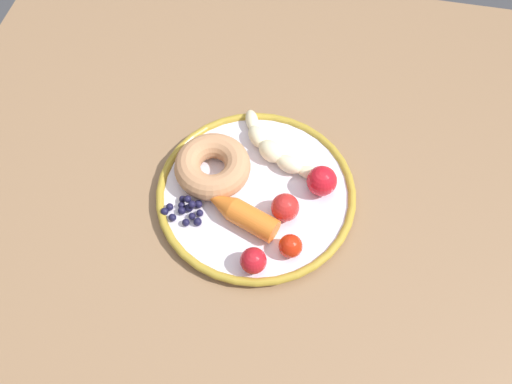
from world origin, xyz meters
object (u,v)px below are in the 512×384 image
object	(u,v)px
plate	(256,193)
carrot_orange	(239,213)
tomato_far	(291,246)
tomato_near	(322,181)
dining_table	(237,225)
tomato_mid	(253,261)
tomato_extra	(285,207)
banana	(274,149)
blueberry_pile	(186,210)
donut	(212,166)

from	to	relation	value
plate	carrot_orange	size ratio (longest dim) A/B	2.44
carrot_orange	tomato_far	xyz separation A→B (m)	(0.08, -0.04, -0.00)
plate	carrot_orange	distance (m)	0.05
tomato_near	carrot_orange	bearing A→B (deg)	-146.04
dining_table	plate	bearing A→B (deg)	16.69
tomato_mid	tomato_extra	xyz separation A→B (m)	(0.03, 0.09, 0.00)
tomato_near	tomato_mid	distance (m)	0.15
banana	tomato_near	size ratio (longest dim) A/B	3.29
banana	tomato_near	world-z (taller)	tomato_near
tomato_near	tomato_extra	xyz separation A→B (m)	(-0.04, -0.05, -0.00)
dining_table	plate	distance (m)	0.10
tomato_far	tomato_mid	bearing A→B (deg)	-144.93
plate	blueberry_pile	world-z (taller)	blueberry_pile
banana	tomato_mid	size ratio (longest dim) A/B	4.00
banana	blueberry_pile	bearing A→B (deg)	-130.20
plate	tomato_far	size ratio (longest dim) A/B	8.95
blueberry_pile	tomato_mid	size ratio (longest dim) A/B	1.71
carrot_orange	donut	distance (m)	0.09
tomato_mid	tomato_far	size ratio (longest dim) A/B	1.10
donut	banana	bearing A→B (deg)	32.15
tomato_far	donut	bearing A→B (deg)	142.18
tomato_near	tomato_extra	world-z (taller)	tomato_near
plate	tomato_extra	world-z (taller)	tomato_extra
tomato_near	banana	bearing A→B (deg)	148.52
carrot_orange	plate	bearing A→B (deg)	73.10
banana	tomato_near	xyz separation A→B (m)	(0.08, -0.05, 0.01)
plate	blueberry_pile	xyz separation A→B (m)	(-0.09, -0.05, 0.01)
dining_table	donut	xyz separation A→B (m)	(-0.04, 0.03, 0.12)
blueberry_pile	tomato_extra	distance (m)	0.14
donut	tomato_far	bearing A→B (deg)	-37.82
carrot_orange	tomato_far	bearing A→B (deg)	-24.73
banana	tomato_far	xyz separation A→B (m)	(0.05, -0.15, 0.00)
banana	tomato_extra	xyz separation A→B (m)	(0.03, -0.10, 0.01)
plate	tomato_far	bearing A→B (deg)	-52.56
plate	blueberry_pile	bearing A→B (deg)	-149.83
blueberry_pile	tomato_near	xyz separation A→B (m)	(0.18, 0.08, 0.01)
tomato_extra	tomato_far	bearing A→B (deg)	-72.84
blueberry_pile	tomato_mid	xyz separation A→B (m)	(0.11, -0.06, 0.01)
plate	carrot_orange	xyz separation A→B (m)	(-0.01, -0.05, 0.02)
donut	tomato_near	bearing A→B (deg)	1.55
plate	tomato_far	xyz separation A→B (m)	(0.06, -0.08, 0.02)
tomato_mid	tomato_far	bearing A→B (deg)	35.07
donut	blueberry_pile	bearing A→B (deg)	-107.29
tomato_far	banana	bearing A→B (deg)	107.99
tomato_mid	tomato_extra	size ratio (longest dim) A/B	0.90
donut	tomato_near	world-z (taller)	tomato_near
banana	tomato_near	distance (m)	0.09
banana	blueberry_pile	world-z (taller)	banana
carrot_orange	tomato_extra	size ratio (longest dim) A/B	3.00
tomato_mid	tomato_extra	bearing A→B (deg)	72.28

